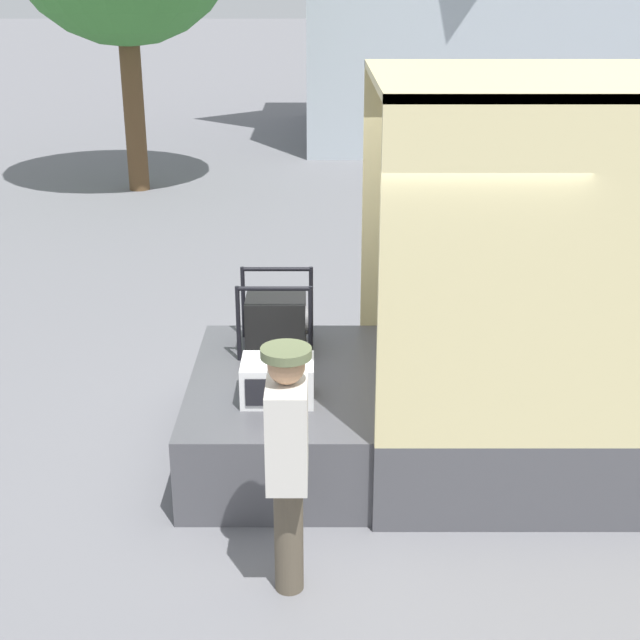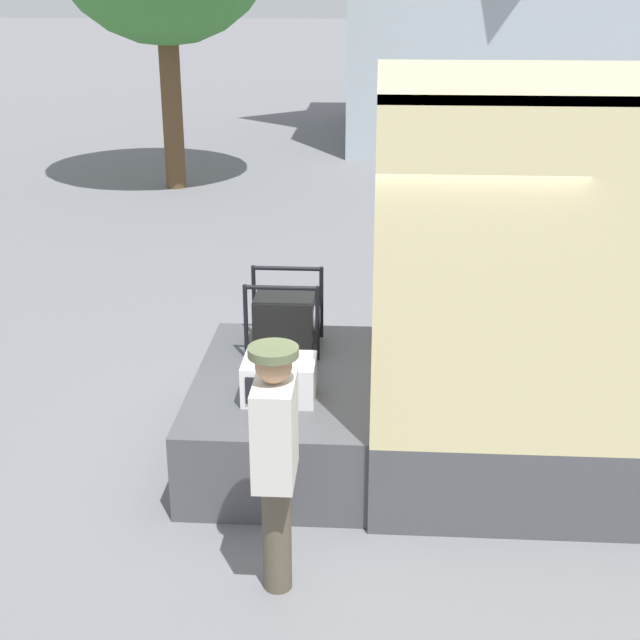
% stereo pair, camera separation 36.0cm
% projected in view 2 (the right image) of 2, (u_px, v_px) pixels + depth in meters
% --- Properties ---
extents(ground_plane, '(160.00, 160.00, 0.00)m').
position_uv_depth(ground_plane, '(370.00, 451.00, 7.19)').
color(ground_plane, slate).
extents(tailgate_deck, '(1.38, 2.18, 0.66)m').
position_uv_depth(tailgate_deck, '(284.00, 413.00, 7.11)').
color(tailgate_deck, '#4C4C51').
rests_on(tailgate_deck, ground).
extents(microwave, '(0.53, 0.42, 0.31)m').
position_uv_depth(microwave, '(280.00, 379.00, 6.56)').
color(microwave, white).
rests_on(microwave, tailgate_deck).
extents(portable_generator, '(0.62, 0.54, 0.63)m').
position_uv_depth(portable_generator, '(287.00, 321.00, 7.44)').
color(portable_generator, black).
rests_on(portable_generator, tailgate_deck).
extents(worker_person, '(0.29, 0.44, 1.63)m').
position_uv_depth(worker_person, '(276.00, 447.00, 5.24)').
color(worker_person, brown).
rests_on(worker_person, ground).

